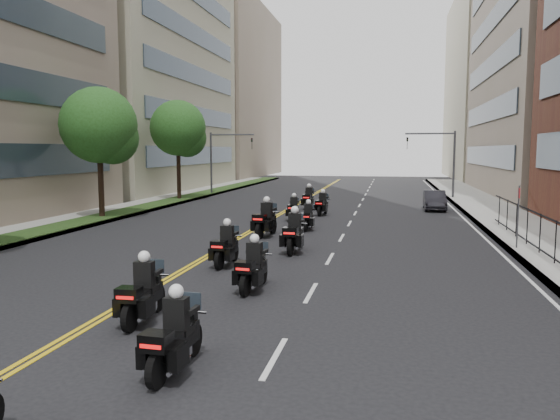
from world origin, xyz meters
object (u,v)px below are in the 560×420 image
Objects in this scene: motorcycle_10 at (309,199)px; motorcycle_9 at (322,205)px; motorcycle_5 at (294,234)px; motorcycle_1 at (174,338)px; motorcycle_3 at (253,268)px; motorcycle_6 at (266,221)px; motorcycle_2 at (143,294)px; motorcycle_7 at (308,218)px; motorcycle_4 at (226,247)px; parked_sedan at (435,200)px; motorcycle_8 at (294,209)px.

motorcycle_9 is at bearing -65.69° from motorcycle_10.
motorcycle_5 is 12.62m from motorcycle_9.
motorcycle_1 is 5.98m from motorcycle_3.
motorcycle_3 is 0.87× the size of motorcycle_6.
motorcycle_7 is (1.62, 15.58, -0.05)m from motorcycle_2.
motorcycle_4 is at bearing -81.67° from motorcycle_6.
motorcycle_2 reaches higher than motorcycle_7.
motorcycle_3 is at bearing -71.66° from motorcycle_6.
parked_sedan is at bearing 39.01° from motorcycle_9.
motorcycle_6 is (-1.89, 15.72, 0.10)m from motorcycle_1.
motorcycle_9 is at bearing 91.07° from motorcycle_7.
motorcycle_6 is 6.29m from motorcycle_8.
motorcycle_8 is at bearing 100.52° from motorcycle_5.
motorcycle_8 is at bearing 91.73° from motorcycle_4.
motorcycle_6 is 12.25m from motorcycle_10.
motorcycle_8 is (-1.77, 9.96, -0.11)m from motorcycle_5.
motorcycle_4 is 3.52m from motorcycle_5.
motorcycle_10 reaches higher than motorcycle_2.
parked_sedan is (7.11, 4.46, 0.01)m from motorcycle_9.
motorcycle_9 is (1.49, 15.58, -0.02)m from motorcycle_4.
motorcycle_2 reaches higher than parked_sedan.
motorcycle_1 reaches higher than parked_sedan.
motorcycle_10 is (-1.66, 27.97, 0.05)m from motorcycle_1.
motorcycle_10 reaches higher than motorcycle_7.
motorcycle_6 reaches higher than motorcycle_1.
parked_sedan is at bearing 69.12° from motorcycle_4.
motorcycle_10 is (-1.63, 21.99, 0.04)m from motorcycle_3.
motorcycle_4 is 18.88m from motorcycle_10.
motorcycle_5 is at bearing -81.06° from motorcycle_8.
motorcycle_9 is at bearing -147.39° from parked_sedan.
motorcycle_10 is (-1.41, 9.77, 0.08)m from motorcycle_7.
motorcycle_8 is at bearing 100.17° from motorcycle_3.
motorcycle_1 reaches higher than motorcycle_8.
motorcycle_3 is 0.89× the size of motorcycle_5.
motorcycle_2 is 9.63m from motorcycle_5.
motorcycle_6 reaches higher than parked_sedan.
motorcycle_1 is 1.00× the size of motorcycle_9.
motorcycle_2 is 1.04× the size of motorcycle_9.
motorcycle_3 is 0.99× the size of motorcycle_4.
motorcycle_4 is 12.92m from motorcycle_8.
motorcycle_10 reaches higher than motorcycle_8.
parked_sedan is at bearing 77.93° from motorcycle_3.
motorcycle_7 is 9.87m from motorcycle_10.
motorcycle_1 is 1.05× the size of motorcycle_7.
motorcycle_2 is 1.09× the size of motorcycle_7.
motorcycle_4 is 0.89× the size of motorcycle_6.
motorcycle_9 is at bearing 86.89° from motorcycle_4.
motorcycle_4 is at bearing -88.30° from motorcycle_10.
motorcycle_3 is at bearing -58.01° from motorcycle_4.
motorcycle_2 reaches higher than motorcycle_8.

